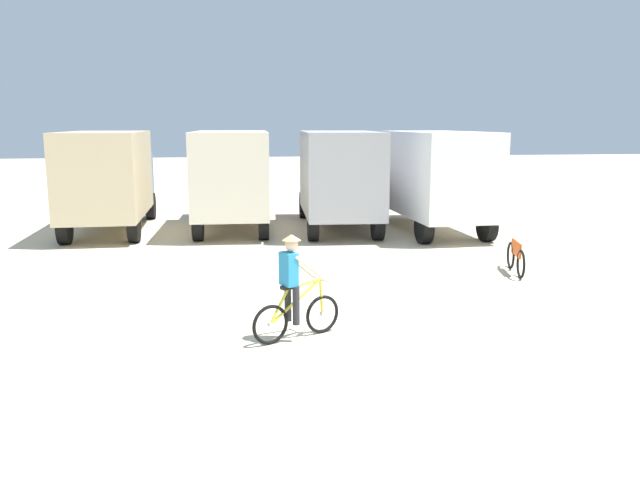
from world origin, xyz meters
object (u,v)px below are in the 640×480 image
object	(u,v)px
box_truck_tan_camper	(109,176)
box_truck_avon_van	(432,176)
box_truck_grey_hauler	(338,175)
bicycle_spare	(516,257)
cyclist_orange_shirt	(294,291)
box_truck_cream_rv	(232,175)

from	to	relation	value
box_truck_tan_camper	box_truck_avon_van	distance (m)	10.84
box_truck_grey_hauler	box_truck_tan_camper	bearing A→B (deg)	175.80
box_truck_tan_camper	box_truck_grey_hauler	bearing A→B (deg)	-4.20
box_truck_avon_van	bicycle_spare	distance (m)	6.60
box_truck_avon_van	bicycle_spare	size ratio (longest dim) A/B	4.01
box_truck_tan_camper	bicycle_spare	bearing A→B (deg)	-35.70
bicycle_spare	box_truck_avon_van	bearing A→B (deg)	91.10
box_truck_avon_van	cyclist_orange_shirt	size ratio (longest dim) A/B	3.76
box_truck_grey_hauler	cyclist_orange_shirt	bearing A→B (deg)	-103.21
box_truck_tan_camper	cyclist_orange_shirt	xyz separation A→B (m)	(5.01, -11.94, -1.03)
box_truck_avon_van	cyclist_orange_shirt	world-z (taller)	box_truck_avon_van
box_truck_tan_camper	bicycle_spare	world-z (taller)	box_truck_tan_camper
box_truck_tan_camper	box_truck_cream_rv	distance (m)	4.08
box_truck_grey_hauler	box_truck_cream_rv	bearing A→B (deg)	171.25
box_truck_tan_camper	box_truck_cream_rv	size ratio (longest dim) A/B	0.99
box_truck_avon_van	box_truck_tan_camper	bearing A→B (deg)	172.68
box_truck_cream_rv	box_truck_grey_hauler	bearing A→B (deg)	-8.75
box_truck_grey_hauler	box_truck_avon_van	bearing A→B (deg)	-14.90
bicycle_spare	cyclist_orange_shirt	bearing A→B (deg)	-144.85
box_truck_avon_van	bicycle_spare	xyz separation A→B (m)	(0.12, -6.43, -1.48)
box_truck_cream_rv	bicycle_spare	distance (m)	10.45
box_truck_avon_van	box_truck_grey_hauler	bearing A→B (deg)	165.10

